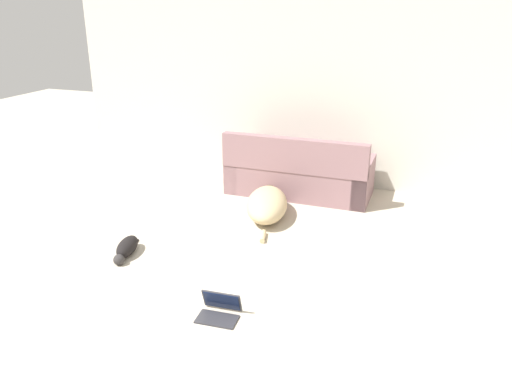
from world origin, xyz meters
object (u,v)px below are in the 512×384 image
object	(u,v)px
couch	(299,175)
laptop_open	(220,308)
dog	(267,204)
cat	(127,248)

from	to	relation	value
couch	laptop_open	world-z (taller)	couch
couch	dog	distance (m)	0.93
cat	laptop_open	distance (m)	1.56
couch	dog	bearing A→B (deg)	79.80
dog	cat	bearing A→B (deg)	129.57
couch	cat	size ratio (longest dim) A/B	3.21
couch	laptop_open	distance (m)	3.11
dog	cat	world-z (taller)	dog
dog	cat	distance (m)	1.87
couch	cat	bearing A→B (deg)	62.63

